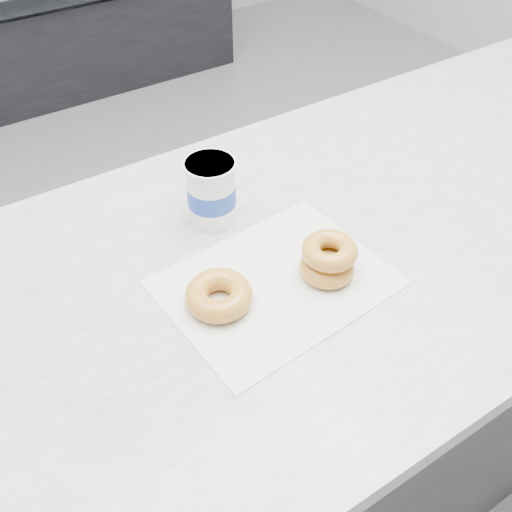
# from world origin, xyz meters

# --- Properties ---
(ground) EXTENTS (5.00, 5.00, 0.00)m
(ground) POSITION_xyz_m (0.00, 0.00, 0.00)
(ground) COLOR gray
(ground) RESTS_ON ground
(counter) EXTENTS (3.06, 0.76, 0.90)m
(counter) POSITION_xyz_m (0.00, -0.60, 0.45)
(counter) COLOR #333335
(counter) RESTS_ON ground
(wax_paper) EXTENTS (0.36, 0.29, 0.00)m
(wax_paper) POSITION_xyz_m (-0.13, -0.64, 0.90)
(wax_paper) COLOR silver
(wax_paper) RESTS_ON counter
(donut_single) EXTENTS (0.12, 0.12, 0.04)m
(donut_single) POSITION_xyz_m (-0.23, -0.64, 0.92)
(donut_single) COLOR gold
(donut_single) RESTS_ON wax_paper
(donut_stack) EXTENTS (0.10, 0.10, 0.06)m
(donut_stack) POSITION_xyz_m (-0.05, -0.67, 0.93)
(donut_stack) COLOR gold
(donut_stack) RESTS_ON wax_paper
(coffee_cup) EXTENTS (0.09, 0.09, 0.12)m
(coffee_cup) POSITION_xyz_m (-0.14, -0.45, 0.96)
(coffee_cup) COLOR white
(coffee_cup) RESTS_ON counter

